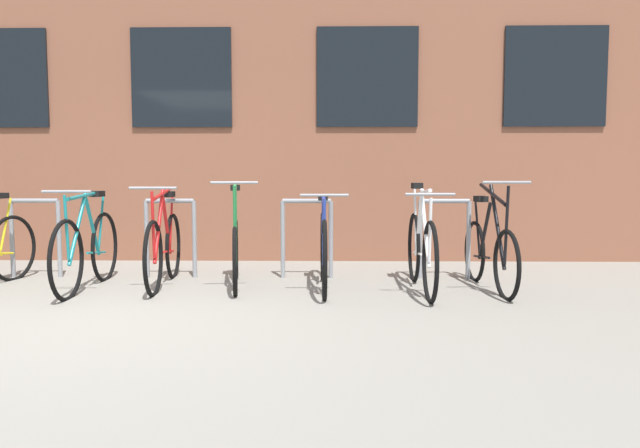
{
  "coord_description": "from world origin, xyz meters",
  "views": [
    {
      "loc": [
        1.94,
        -4.45,
        1.1
      ],
      "look_at": [
        1.82,
        1.6,
        0.62
      ],
      "focal_mm": 32.8,
      "sensor_mm": 36.0,
      "label": 1
    }
  ],
  "objects": [
    {
      "name": "ground_plane",
      "position": [
        0.0,
        0.0,
        0.0
      ],
      "size": [
        42.0,
        42.0,
        0.0
      ],
      "primitive_type": "plane",
      "color": "gray"
    },
    {
      "name": "storefront_building",
      "position": [
        -0.0,
        6.04,
        3.18
      ],
      "size": [
        28.0,
        5.71,
        6.35
      ],
      "color": "brown",
      "rests_on": "ground"
    },
    {
      "name": "bike_rack",
      "position": [
        0.17,
        1.9,
        0.52
      ],
      "size": [
        6.58,
        0.05,
        0.87
      ],
      "color": "gray",
      "rests_on": "ground"
    },
    {
      "name": "bicycle_white",
      "position": [
        2.82,
        1.23,
        0.4
      ],
      "size": [
        0.44,
        1.82,
        1.07
      ],
      "color": "black",
      "rests_on": "ground"
    },
    {
      "name": "bicycle_blue",
      "position": [
        1.86,
        1.34,
        0.39
      ],
      "size": [
        0.44,
        1.81,
        0.97
      ],
      "color": "black",
      "rests_on": "ground"
    },
    {
      "name": "bicycle_green",
      "position": [
        0.96,
        1.45,
        0.38
      ],
      "size": [
        0.44,
        1.62,
        1.09
      ],
      "color": "black",
      "rests_on": "ground"
    },
    {
      "name": "bicycle_teal",
      "position": [
        -0.47,
        1.23,
        0.4
      ],
      "size": [
        0.44,
        1.75,
        1.01
      ],
      "color": "black",
      "rests_on": "ground"
    },
    {
      "name": "bicycle_red",
      "position": [
        0.23,
        1.43,
        0.39
      ],
      "size": [
        0.44,
        1.71,
        1.04
      ],
      "color": "black",
      "rests_on": "ground"
    },
    {
      "name": "bicycle_black",
      "position": [
        3.5,
        1.31,
        0.37
      ],
      "size": [
        0.44,
        1.64,
        1.09
      ],
      "color": "black",
      "rests_on": "ground"
    }
  ]
}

